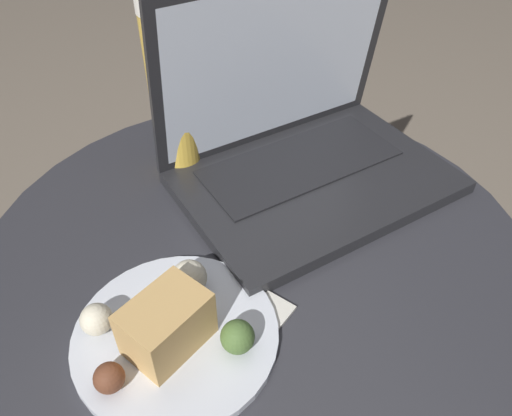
% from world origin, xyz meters
% --- Properties ---
extents(table, '(0.67, 0.67, 0.56)m').
position_xyz_m(table, '(0.00, 0.00, 0.40)').
color(table, black).
rests_on(table, ground_plane).
extents(napkin, '(0.20, 0.18, 0.00)m').
position_xyz_m(napkin, '(-0.10, -0.09, 0.56)').
color(napkin, silver).
rests_on(napkin, table).
extents(laptop, '(0.37, 0.27, 0.26)m').
position_xyz_m(laptop, '(0.12, 0.10, 0.61)').
color(laptop, '#232326').
rests_on(laptop, table).
extents(beer_glass, '(0.06, 0.06, 0.25)m').
position_xyz_m(beer_glass, '(-0.02, 0.19, 0.68)').
color(beer_glass, gold).
rests_on(beer_glass, table).
extents(snack_plate, '(0.21, 0.21, 0.07)m').
position_xyz_m(snack_plate, '(-0.14, -0.08, 0.58)').
color(snack_plate, silver).
rests_on(snack_plate, table).
extents(fork, '(0.10, 0.19, 0.00)m').
position_xyz_m(fork, '(-0.10, -0.11, 0.56)').
color(fork, '#B2B2B7').
rests_on(fork, table).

